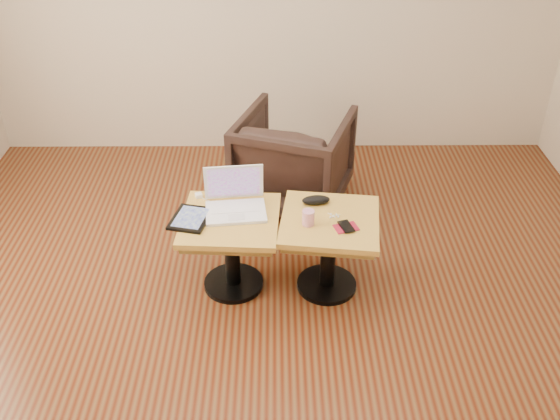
{
  "coord_description": "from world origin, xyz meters",
  "views": [
    {
      "loc": [
        0.01,
        -2.47,
        2.49
      ],
      "look_at": [
        0.03,
        0.44,
        0.55
      ],
      "focal_mm": 40.0,
      "sensor_mm": 36.0,
      "label": 1
    }
  ],
  "objects_px": {
    "striped_cup": "(308,218)",
    "side_table_right": "(329,237)",
    "side_table_left": "(231,235)",
    "laptop": "(235,202)",
    "armchair": "(294,159)"
  },
  "relations": [
    {
      "from": "side_table_right",
      "to": "armchair",
      "type": "distance_m",
      "value": 0.99
    },
    {
      "from": "side_table_left",
      "to": "striped_cup",
      "type": "relative_size",
      "value": 6.58
    },
    {
      "from": "laptop",
      "to": "side_table_left",
      "type": "bearing_deg",
      "value": -112.88
    },
    {
      "from": "side_table_right",
      "to": "armchair",
      "type": "xyz_separation_m",
      "value": [
        -0.18,
        0.97,
        -0.03
      ]
    },
    {
      "from": "striped_cup",
      "to": "laptop",
      "type": "bearing_deg",
      "value": 159.61
    },
    {
      "from": "striped_cup",
      "to": "armchair",
      "type": "bearing_deg",
      "value": 92.87
    },
    {
      "from": "side_table_left",
      "to": "laptop",
      "type": "relative_size",
      "value": 1.58
    },
    {
      "from": "side_table_right",
      "to": "striped_cup",
      "type": "relative_size",
      "value": 6.98
    },
    {
      "from": "side_table_right",
      "to": "striped_cup",
      "type": "bearing_deg",
      "value": -150.59
    },
    {
      "from": "armchair",
      "to": "striped_cup",
      "type": "bearing_deg",
      "value": 112.12
    },
    {
      "from": "striped_cup",
      "to": "armchair",
      "type": "relative_size",
      "value": 0.12
    },
    {
      "from": "side_table_right",
      "to": "armchair",
      "type": "height_order",
      "value": "armchair"
    },
    {
      "from": "striped_cup",
      "to": "side_table_right",
      "type": "bearing_deg",
      "value": 22.04
    },
    {
      "from": "side_table_left",
      "to": "armchair",
      "type": "distance_m",
      "value": 1.03
    },
    {
      "from": "side_table_left",
      "to": "striped_cup",
      "type": "xyz_separation_m",
      "value": [
        0.44,
        -0.07,
        0.17
      ]
    }
  ]
}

